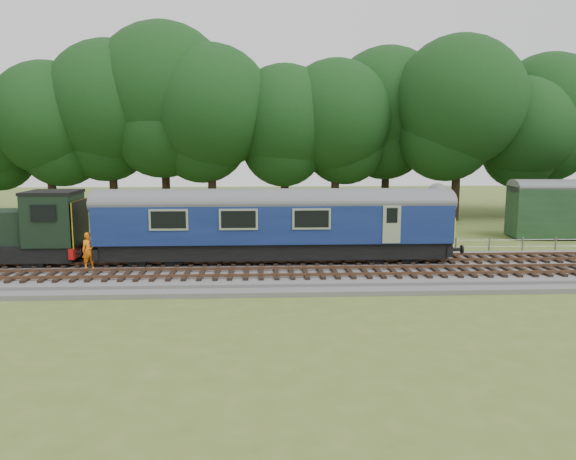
{
  "coord_description": "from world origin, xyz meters",
  "views": [
    {
      "loc": [
        -1.4,
        -27.33,
        6.36
      ],
      "look_at": [
        -0.01,
        1.4,
        2.0
      ],
      "focal_mm": 35.0,
      "sensor_mm": 36.0,
      "label": 1
    }
  ],
  "objects": [
    {
      "name": "fence",
      "position": [
        0.0,
        4.5,
        0.0
      ],
      "size": [
        64.0,
        0.12,
        1.0
      ],
      "primitive_type": null,
      "color": "#6B6054",
      "rests_on": "ground"
    },
    {
      "name": "ballast",
      "position": [
        0.0,
        0.0,
        0.17
      ],
      "size": [
        70.0,
        7.0,
        0.35
      ],
      "primitive_type": "cube",
      "color": "#4C4C4F",
      "rests_on": "ground"
    },
    {
      "name": "shunter_loco",
      "position": [
        -14.63,
        1.4,
        1.97
      ],
      "size": [
        8.91,
        2.6,
        3.38
      ],
      "color": "black",
      "rests_on": "ground"
    },
    {
      "name": "ground",
      "position": [
        0.0,
        0.0,
        0.0
      ],
      "size": [
        120.0,
        120.0,
        0.0
      ],
      "primitive_type": "plane",
      "color": "#496224",
      "rests_on": "ground"
    },
    {
      "name": "dmu_railcar",
      "position": [
        -0.7,
        1.4,
        2.61
      ],
      "size": [
        18.05,
        2.86,
        3.88
      ],
      "color": "black",
      "rests_on": "ground"
    },
    {
      "name": "track_south",
      "position": [
        0.0,
        -1.6,
        0.42
      ],
      "size": [
        67.2,
        2.4,
        0.21
      ],
      "color": "black",
      "rests_on": "ballast"
    },
    {
      "name": "worker",
      "position": [
        -9.86,
        0.15,
        1.25
      ],
      "size": [
        0.78,
        0.69,
        1.79
      ],
      "primitive_type": "imported",
      "rotation": [
        0.0,
        0.0,
        0.51
      ],
      "color": "orange",
      "rests_on": "ballast"
    },
    {
      "name": "track_north",
      "position": [
        0.0,
        1.4,
        0.42
      ],
      "size": [
        67.2,
        2.4,
        0.21
      ],
      "color": "black",
      "rests_on": "ballast"
    },
    {
      "name": "tree_line",
      "position": [
        0.0,
        22.0,
        0.0
      ],
      "size": [
        70.0,
        8.0,
        18.0
      ],
      "primitive_type": null,
      "color": "black",
      "rests_on": "ground"
    }
  ]
}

